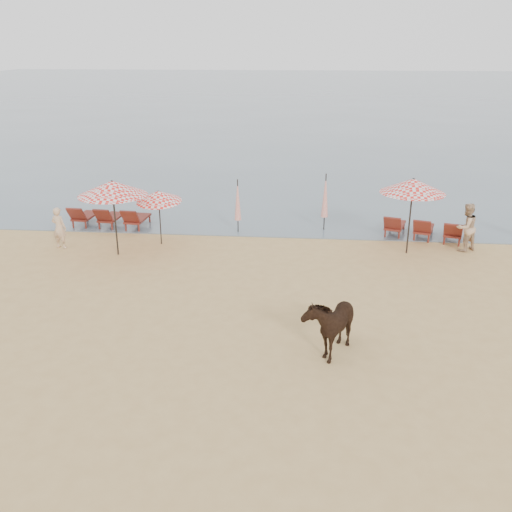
{
  "coord_description": "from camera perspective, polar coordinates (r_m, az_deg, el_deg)",
  "views": [
    {
      "loc": [
        1.46,
        -11.01,
        7.15
      ],
      "look_at": [
        0.0,
        5.0,
        1.1
      ],
      "focal_mm": 40.0,
      "sensor_mm": 36.0,
      "label": 1
    }
  ],
  "objects": [
    {
      "name": "umbrella_open_left_a",
      "position": [
        20.34,
        -14.17,
        6.59
      ],
      "size": [
        2.38,
        2.38,
        2.71
      ],
      "rotation": [
        0.0,
        0.0,
        0.37
      ],
      "color": "black",
      "rests_on": "ground"
    },
    {
      "name": "beachgoer_right_a",
      "position": [
        21.92,
        20.27,
        2.71
      ],
      "size": [
        1.09,
        1.03,
        1.77
      ],
      "primitive_type": "imported",
      "rotation": [
        0.0,
        0.0,
        3.7
      ],
      "color": "tan",
      "rests_on": "ground"
    },
    {
      "name": "lounger_cluster_right",
      "position": [
        22.88,
        16.38,
        2.7
      ],
      "size": [
        3.23,
        2.45,
        0.63
      ],
      "rotation": [
        0.0,
        0.0,
        -0.3
      ],
      "color": "maroon",
      "rests_on": "ground"
    },
    {
      "name": "umbrella_open_right",
      "position": [
        20.6,
        15.43,
        6.78
      ],
      "size": [
        2.26,
        2.26,
        2.76
      ],
      "rotation": [
        0.0,
        0.0,
        0.37
      ],
      "color": "black",
      "rests_on": "ground"
    },
    {
      "name": "umbrella_closed_right",
      "position": [
        22.88,
        6.94,
        5.99
      ],
      "size": [
        0.28,
        0.28,
        2.33
      ],
      "rotation": [
        0.0,
        0.0,
        -0.16
      ],
      "color": "black",
      "rests_on": "ground"
    },
    {
      "name": "sea",
      "position": [
        91.3,
        4.46,
        16.07
      ],
      "size": [
        160.0,
        140.0,
        0.06
      ],
      "primitive_type": "cube",
      "color": "#51606B",
      "rests_on": "ground"
    },
    {
      "name": "umbrella_closed_left",
      "position": [
        22.47,
        -1.84,
        5.6
      ],
      "size": [
        0.26,
        0.26,
        2.17
      ],
      "rotation": [
        0.0,
        0.0,
        0.4
      ],
      "color": "black",
      "rests_on": "ground"
    },
    {
      "name": "cow",
      "position": [
        14.05,
        7.49,
        -6.55
      ],
      "size": [
        1.51,
        2.02,
        1.55
      ],
      "primitive_type": "imported",
      "rotation": [
        0.0,
        0.0,
        -0.42
      ],
      "color": "black",
      "rests_on": "ground"
    },
    {
      "name": "umbrella_open_left_b",
      "position": [
        21.29,
        -9.72,
        5.91
      ],
      "size": [
        1.67,
        1.71,
        2.14
      ],
      "rotation": [
        0.0,
        0.0,
        -0.02
      ],
      "color": "black",
      "rests_on": "ground"
    },
    {
      "name": "beachgoer_left",
      "position": [
        22.09,
        -19.09,
        2.68
      ],
      "size": [
        0.63,
        0.49,
        1.55
      ],
      "primitive_type": "imported",
      "rotation": [
        0.0,
        0.0,
        2.91
      ],
      "color": "tan",
      "rests_on": "ground"
    },
    {
      "name": "ground",
      "position": [
        13.21,
        -2.02,
        -12.16
      ],
      "size": [
        120.0,
        120.0,
        0.0
      ],
      "primitive_type": "plane",
      "color": "tan",
      "rests_on": "ground"
    },
    {
      "name": "lounger_cluster_left",
      "position": [
        24.12,
        -14.48,
        3.82
      ],
      "size": [
        3.07,
        1.96,
        0.65
      ],
      "rotation": [
        0.0,
        0.0,
        -0.08
      ],
      "color": "maroon",
      "rests_on": "ground"
    }
  ]
}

